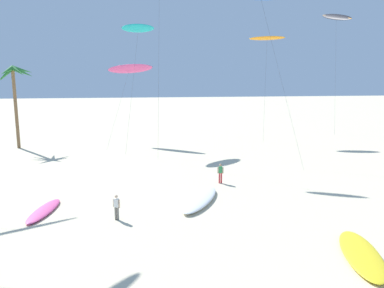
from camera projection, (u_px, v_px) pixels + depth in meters
The scene contains 10 objects.
palm_tree_2 at pixel (14, 80), 47.13m from camera, with size 4.47×4.96×10.28m.
flying_kite_0 at pixel (336, 17), 64.19m from camera, with size 4.23×12.26×20.06m.
flying_kite_5 at pixel (130, 69), 51.83m from camera, with size 6.65×8.40×10.81m.
flying_kite_6 at pixel (138, 28), 48.07m from camera, with size 4.84×8.19×15.65m.
flying_kite_7 at pixel (267, 38), 53.59m from camera, with size 5.16×4.46×14.59m.
grounded_kite_0 at pixel (44, 211), 25.93m from camera, with size 1.96×4.98×0.25m.
grounded_kite_1 at pixel (200, 199), 28.06m from camera, with size 4.32×6.47×0.42m.
grounded_kite_3 at pixel (361, 254), 19.65m from camera, with size 3.49×6.17×0.28m.
person_foreground_walker at pixel (220, 173), 32.77m from camera, with size 0.50×0.25×1.71m.
person_near_right at pixel (117, 206), 24.50m from camera, with size 0.46×0.32×1.67m.
Camera 1 is at (-1.07, -5.37, 9.24)m, focal length 35.86 mm.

